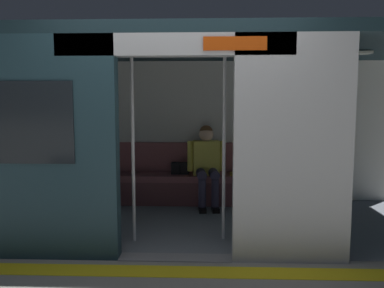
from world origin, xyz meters
TOP-DOWN VIEW (x-y plane):
  - ground_plane at (0.00, 0.00)m, footprint 60.00×60.00m
  - platform_edge_strip at (0.00, 0.30)m, footprint 8.00×0.24m
  - train_car at (0.08, -1.11)m, footprint 6.40×2.53m
  - bench_seat at (0.00, -2.02)m, footprint 2.61×0.44m
  - person_seated at (-0.30, -1.97)m, footprint 0.55×0.70m
  - handbag at (0.10, -2.10)m, footprint 0.26×0.15m
  - book at (-0.72, -2.04)m, footprint 0.17×0.23m
  - grab_pole_door at (0.48, -0.44)m, footprint 0.04×0.04m
  - grab_pole_far at (-0.48, -0.55)m, footprint 0.04×0.04m

SIDE VIEW (x-z plane):
  - ground_plane at x=0.00m, z-range 0.00..0.00m
  - platform_edge_strip at x=0.00m, z-range 0.00..0.01m
  - bench_seat at x=0.00m, z-range 0.12..0.55m
  - book at x=-0.72m, z-range 0.44..0.46m
  - handbag at x=0.10m, z-range 0.44..0.61m
  - person_seated at x=-0.30m, z-range 0.08..1.24m
  - grab_pole_door at x=0.48m, z-range 0.00..2.09m
  - grab_pole_far at x=-0.48m, z-range 0.00..2.09m
  - train_car at x=0.08m, z-range 0.35..2.58m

